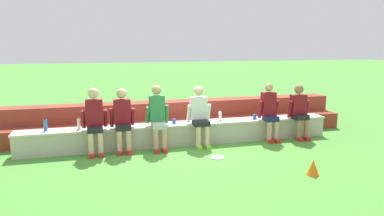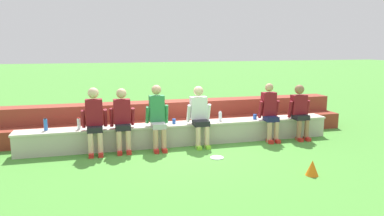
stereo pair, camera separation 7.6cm
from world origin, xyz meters
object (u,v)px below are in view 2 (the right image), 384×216
(person_left_of_center, at_px, (122,118))
(sports_cone, at_px, (312,168))
(water_bottle_mid_left, at_px, (46,125))
(person_rightmost_edge, at_px, (300,110))
(person_far_left, at_px, (94,119))
(frisbee, at_px, (217,158))
(plastic_cup_middle, at_px, (255,117))
(plastic_cup_right_end, at_px, (174,121))
(water_bottle_near_right, at_px, (220,116))
(person_center, at_px, (158,116))
(person_far_right, at_px, (270,111))
(person_right_of_center, at_px, (200,114))
(water_bottle_near_left, at_px, (79,124))

(person_left_of_center, xyz_separation_m, sports_cone, (3.14, -2.38, -0.60))
(water_bottle_mid_left, bearing_deg, person_rightmost_edge, -3.09)
(person_far_left, xyz_separation_m, sports_cone, (3.73, -2.35, -0.62))
(person_left_of_center, distance_m, frisbee, 2.21)
(plastic_cup_middle, bearing_deg, person_far_left, -176.81)
(person_rightmost_edge, height_order, plastic_cup_right_end, person_rightmost_edge)
(person_far_left, height_order, person_rightmost_edge, person_far_left)
(plastic_cup_middle, bearing_deg, water_bottle_near_right, 176.62)
(water_bottle_mid_left, bearing_deg, plastic_cup_middle, -1.09)
(person_far_left, xyz_separation_m, person_left_of_center, (0.58, 0.03, -0.02))
(person_center, height_order, water_bottle_mid_left, person_center)
(person_far_right, xyz_separation_m, plastic_cup_right_end, (-2.32, 0.22, -0.17))
(plastic_cup_right_end, distance_m, frisbee, 1.47)
(person_far_left, bearing_deg, plastic_cup_right_end, 7.68)
(person_far_left, xyz_separation_m, person_rightmost_edge, (4.88, -0.02, -0.04))
(frisbee, bearing_deg, plastic_cup_right_end, 117.99)
(person_right_of_center, xyz_separation_m, person_far_right, (1.76, -0.01, -0.01))
(frisbee, bearing_deg, sports_cone, -46.34)
(plastic_cup_middle, bearing_deg, person_right_of_center, -172.94)
(water_bottle_near_right, distance_m, plastic_cup_right_end, 1.14)
(person_left_of_center, relative_size, plastic_cup_middle, 11.21)
(person_far_right, bearing_deg, person_center, -179.85)
(person_center, xyz_separation_m, water_bottle_mid_left, (-2.36, 0.29, -0.13))
(person_rightmost_edge, distance_m, water_bottle_near_left, 5.22)
(person_right_of_center, bearing_deg, frisbee, -85.13)
(plastic_cup_right_end, distance_m, plastic_cup_middle, 2.02)
(water_bottle_near_left, xyz_separation_m, plastic_cup_middle, (4.12, -0.03, -0.06))
(water_bottle_mid_left, xyz_separation_m, sports_cone, (4.74, -2.65, -0.49))
(person_right_of_center, height_order, plastic_cup_middle, person_right_of_center)
(person_right_of_center, relative_size, sports_cone, 4.91)
(frisbee, bearing_deg, person_rightmost_edge, 21.08)
(sports_cone, bearing_deg, person_right_of_center, 120.53)
(person_rightmost_edge, distance_m, plastic_cup_middle, 1.13)
(water_bottle_near_left, relative_size, frisbee, 0.92)
(person_right_of_center, xyz_separation_m, plastic_cup_middle, (1.46, 0.18, -0.18))
(person_center, xyz_separation_m, water_bottle_near_right, (1.56, 0.25, -0.14))
(person_left_of_center, relative_size, person_far_right, 0.99)
(person_center, relative_size, person_rightmost_edge, 1.07)
(frisbee, bearing_deg, person_center, 137.24)
(person_left_of_center, distance_m, person_rightmost_edge, 4.29)
(person_far_left, relative_size, water_bottle_near_right, 6.08)
(plastic_cup_right_end, bearing_deg, person_right_of_center, -20.54)
(plastic_cup_right_end, xyz_separation_m, sports_cone, (1.96, -2.59, -0.42))
(person_rightmost_edge, distance_m, frisbee, 2.74)
(person_rightmost_edge, bearing_deg, water_bottle_near_left, 177.17)
(plastic_cup_middle, distance_m, frisbee, 1.90)
(plastic_cup_middle, height_order, frisbee, plastic_cup_middle)
(plastic_cup_right_end, bearing_deg, water_bottle_mid_left, 178.69)
(person_left_of_center, distance_m, sports_cone, 3.99)
(person_right_of_center, bearing_deg, person_rightmost_edge, -1.03)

